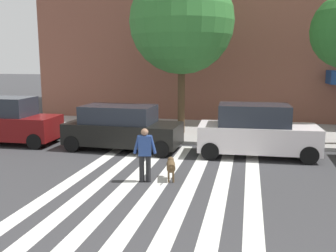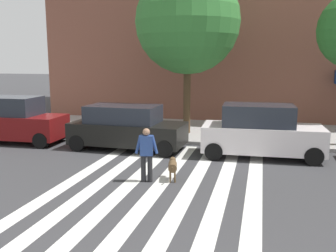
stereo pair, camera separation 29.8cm
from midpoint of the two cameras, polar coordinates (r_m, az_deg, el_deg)
ground_plane at (r=10.32m, az=-1.48°, el=-10.63°), size 160.00×160.00×0.00m
sidewalk_far at (r=19.19m, az=5.11°, el=-0.76°), size 80.00×6.00×0.15m
crosswalk_stripes at (r=10.41m, az=-3.38°, el=-10.46°), size 5.85×12.07×0.01m
parked_car_near_curb at (r=18.04m, az=-23.96°, el=0.67°), size 4.66×2.00×2.04m
parked_car_behind_first at (r=15.51m, az=-7.51°, el=-0.26°), size 4.72×2.18×1.81m
parked_car_third_in_line at (r=14.61m, az=12.68°, el=-0.79°), size 4.49×2.08×2.00m
street_tree_nearest at (r=18.07m, az=1.60°, el=15.50°), size 4.86×4.86×7.67m
pedestrian_dog_walker at (r=11.28m, az=-4.28°, el=-3.94°), size 0.71×0.32×1.64m
dog_on_leash at (r=11.55m, az=-0.31°, el=-6.06°), size 0.39×0.96×0.65m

